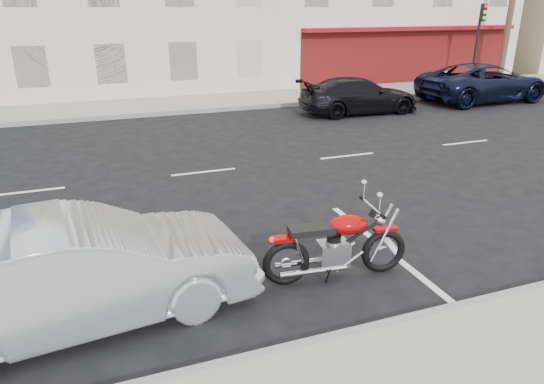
{
  "coord_description": "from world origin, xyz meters",
  "views": [
    {
      "loc": [
        -4.32,
        -11.26,
        3.85
      ],
      "look_at": [
        -1.59,
        -3.82,
        0.8
      ],
      "focal_mm": 32.0,
      "sensor_mm": 36.0,
      "label": 1
    }
  ],
  "objects": [
    {
      "name": "sedan_silver",
      "position": [
        -4.75,
        -5.43,
        0.73
      ],
      "size": [
        4.57,
        2.05,
        1.46
      ],
      "primitive_type": "imported",
      "rotation": [
        0.0,
        0.0,
        1.69
      ],
      "color": "#A1A5A8",
      "rests_on": "ground"
    },
    {
      "name": "ground",
      "position": [
        0.0,
        0.0,
        0.0
      ],
      "size": [
        120.0,
        120.0,
        0.0
      ],
      "primitive_type": "plane",
      "color": "black",
      "rests_on": "ground"
    },
    {
      "name": "car_far",
      "position": [
        5.12,
        4.92,
        0.67
      ],
      "size": [
        4.64,
        1.96,
        1.34
      ],
      "primitive_type": "imported",
      "rotation": [
        0.0,
        0.0,
        1.55
      ],
      "color": "black",
      "rests_on": "ground"
    },
    {
      "name": "motorcycle",
      "position": [
        -0.43,
        -5.68,
        0.51
      ],
      "size": [
        2.25,
        0.74,
        1.13
      ],
      "rotation": [
        0.0,
        0.0,
        -0.11
      ],
      "color": "black",
      "rests_on": "ground"
    },
    {
      "name": "sidewalk_far",
      "position": [
        -5.0,
        8.7,
        0.07
      ],
      "size": [
        80.0,
        3.4,
        0.15
      ],
      "primitive_type": "cube",
      "color": "gray",
      "rests_on": "ground"
    },
    {
      "name": "curb_far",
      "position": [
        -5.0,
        7.0,
        0.08
      ],
      "size": [
        80.0,
        0.12,
        0.16
      ],
      "primitive_type": "cube",
      "color": "gray",
      "rests_on": "ground"
    },
    {
      "name": "suv_far",
      "position": [
        11.32,
        5.25,
        0.79
      ],
      "size": [
        5.81,
        2.84,
        1.59
      ],
      "primitive_type": "imported",
      "rotation": [
        0.0,
        0.0,
        1.61
      ],
      "color": "black",
      "rests_on": "ground"
    },
    {
      "name": "traffic_light",
      "position": [
        13.5,
        8.33,
        2.56
      ],
      "size": [
        0.26,
        0.3,
        3.8
      ],
      "color": "black",
      "rests_on": "sidewalk_far"
    },
    {
      "name": "fire_hydrant",
      "position": [
        12.0,
        8.5,
        0.53
      ],
      "size": [
        0.2,
        0.2,
        0.72
      ],
      "color": "beige",
      "rests_on": "sidewalk_far"
    }
  ]
}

